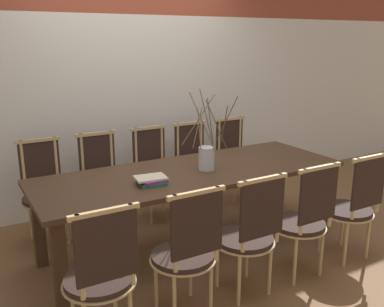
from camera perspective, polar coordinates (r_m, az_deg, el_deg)
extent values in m
plane|color=brown|center=(3.97, 0.00, -12.42)|extent=(16.00, 16.00, 0.00)
cube|color=silver|center=(4.82, -8.21, 5.47)|extent=(12.00, 0.06, 2.08)
cube|color=#422B1C|center=(3.69, 0.00, -2.55)|extent=(2.69, 0.94, 0.04)
cube|color=#422B1C|center=(3.11, -17.18, -14.20)|extent=(0.09, 0.09, 0.69)
cube|color=#422B1C|center=(4.29, 17.13, -5.88)|extent=(0.09, 0.09, 0.69)
cube|color=#422B1C|center=(3.76, -19.79, -9.14)|extent=(0.09, 0.09, 0.69)
cube|color=#422B1C|center=(4.78, 10.75, -3.28)|extent=(0.09, 0.09, 0.69)
cylinder|color=black|center=(2.75, -12.28, -16.07)|extent=(0.43, 0.43, 0.04)
cylinder|color=tan|center=(2.76, -12.25, -16.49)|extent=(0.45, 0.45, 0.01)
cylinder|color=tan|center=(2.95, -15.60, -19.01)|extent=(0.03, 0.03, 0.41)
cylinder|color=tan|center=(3.02, -10.27, -17.89)|extent=(0.03, 0.03, 0.41)
cylinder|color=tan|center=(2.43, -14.70, -13.36)|extent=(0.03, 0.03, 0.50)
cylinder|color=tan|center=(2.51, -8.02, -12.02)|extent=(0.03, 0.03, 0.50)
cube|color=black|center=(2.45, -11.29, -12.23)|extent=(0.36, 0.02, 0.40)
cube|color=tan|center=(2.37, -11.59, -7.63)|extent=(0.40, 0.03, 0.03)
cylinder|color=black|center=(2.94, -1.24, -13.48)|extent=(0.43, 0.43, 0.04)
cylinder|color=tan|center=(2.96, -1.24, -13.88)|extent=(0.45, 0.45, 0.01)
cylinder|color=tan|center=(3.11, -4.83, -16.58)|extent=(0.03, 0.03, 0.41)
cylinder|color=tan|center=(3.22, -0.21, -15.34)|extent=(0.03, 0.03, 0.41)
cylinder|color=tan|center=(2.90, -2.35, -19.12)|extent=(0.03, 0.03, 0.41)
cylinder|color=tan|center=(3.02, 2.54, -17.63)|extent=(0.03, 0.03, 0.41)
cylinder|color=tan|center=(2.62, -2.24, -10.72)|extent=(0.03, 0.03, 0.50)
cylinder|color=tan|center=(2.75, 3.33, -9.36)|extent=(0.03, 0.03, 0.50)
cube|color=black|center=(2.67, 0.68, -9.59)|extent=(0.36, 0.02, 0.40)
cube|color=tan|center=(2.59, 0.64, -5.30)|extent=(0.40, 0.03, 0.03)
cylinder|color=black|center=(3.19, 6.97, -11.19)|extent=(0.43, 0.43, 0.04)
cylinder|color=tan|center=(3.20, 6.96, -11.57)|extent=(0.45, 0.45, 0.01)
cylinder|color=tan|center=(3.32, 3.40, -14.29)|extent=(0.03, 0.03, 0.41)
cylinder|color=tan|center=(3.47, 7.33, -13.08)|extent=(0.03, 0.03, 0.41)
cylinder|color=tan|center=(3.13, 6.30, -16.39)|extent=(0.03, 0.03, 0.41)
cylinder|color=tan|center=(3.28, 10.35, -14.96)|extent=(0.03, 0.03, 0.41)
cylinder|color=tan|center=(2.87, 6.92, -8.43)|extent=(0.03, 0.03, 0.50)
cylinder|color=tan|center=(3.04, 11.46, -7.20)|extent=(0.03, 0.03, 0.50)
cube|color=black|center=(2.94, 9.34, -7.38)|extent=(0.36, 0.02, 0.40)
cube|color=tan|center=(2.87, 9.46, -3.45)|extent=(0.40, 0.03, 0.03)
cylinder|color=black|center=(3.51, 13.92, -9.05)|extent=(0.43, 0.43, 0.04)
cylinder|color=tan|center=(3.52, 13.90, -9.40)|extent=(0.45, 0.45, 0.01)
cylinder|color=tan|center=(3.61, 10.52, -12.04)|extent=(0.03, 0.03, 0.41)
cylinder|color=tan|center=(3.78, 13.79, -10.93)|extent=(0.03, 0.03, 0.41)
cylinder|color=tan|center=(3.43, 13.59, -13.75)|extent=(0.03, 0.03, 0.41)
cylinder|color=tan|center=(3.61, 16.87, -12.47)|extent=(0.03, 0.03, 0.41)
cylinder|color=tan|center=(3.19, 14.52, -6.34)|extent=(0.03, 0.03, 0.50)
cylinder|color=tan|center=(3.39, 18.15, -5.29)|extent=(0.03, 0.03, 0.50)
cube|color=black|center=(3.28, 16.49, -5.42)|extent=(0.36, 0.02, 0.40)
cube|color=tan|center=(3.22, 16.70, -1.86)|extent=(0.40, 0.03, 0.03)
cylinder|color=black|center=(3.89, 19.89, -7.08)|extent=(0.43, 0.43, 0.04)
cylinder|color=tan|center=(3.90, 19.86, -7.40)|extent=(0.45, 0.45, 0.01)
cylinder|color=tan|center=(3.96, 16.75, -9.89)|extent=(0.03, 0.03, 0.41)
cylinder|color=tan|center=(4.15, 19.42, -8.92)|extent=(0.03, 0.03, 0.41)
cylinder|color=tan|center=(3.80, 19.81, -11.28)|extent=(0.03, 0.03, 0.41)
cylinder|color=tan|center=(4.00, 22.44, -10.18)|extent=(0.03, 0.03, 0.41)
cylinder|color=tan|center=(3.58, 20.91, -4.48)|extent=(0.03, 0.03, 0.50)
cylinder|color=tan|center=(3.81, 23.77, -3.63)|extent=(0.03, 0.03, 0.50)
cube|color=black|center=(3.68, 22.49, -3.69)|extent=(0.36, 0.02, 0.40)
cube|color=tan|center=(3.63, 22.76, -0.51)|extent=(0.40, 0.03, 0.03)
cylinder|color=black|center=(4.13, -18.79, -5.65)|extent=(0.43, 0.43, 0.04)
cylinder|color=tan|center=(4.14, -18.76, -5.96)|extent=(0.45, 0.45, 0.01)
cylinder|color=tan|center=(4.11, -16.23, -8.87)|extent=(0.03, 0.03, 0.41)
cylinder|color=tan|center=(4.07, -20.05, -9.49)|extent=(0.03, 0.03, 0.41)
cylinder|color=tan|center=(4.36, -17.13, -7.53)|extent=(0.03, 0.03, 0.41)
cylinder|color=tan|center=(4.32, -20.73, -8.09)|extent=(0.03, 0.03, 0.41)
cylinder|color=tan|center=(4.25, -17.63, -1.17)|extent=(0.03, 0.03, 0.50)
cylinder|color=tan|center=(4.20, -21.59, -1.72)|extent=(0.03, 0.03, 0.50)
cube|color=black|center=(4.22, -19.64, -1.10)|extent=(0.36, 0.02, 0.40)
cube|color=tan|center=(4.16, -19.88, 1.68)|extent=(0.40, 0.03, 0.03)
cylinder|color=black|center=(4.26, -11.57, -4.52)|extent=(0.43, 0.43, 0.04)
cylinder|color=tan|center=(4.27, -11.55, -4.82)|extent=(0.45, 0.45, 0.01)
cylinder|color=tan|center=(4.26, -9.03, -7.60)|extent=(0.03, 0.03, 0.41)
cylinder|color=tan|center=(4.18, -12.60, -8.25)|extent=(0.03, 0.03, 0.41)
cylinder|color=tan|center=(4.50, -10.31, -6.39)|extent=(0.03, 0.03, 0.41)
cylinder|color=tan|center=(4.42, -13.71, -6.97)|extent=(0.03, 0.03, 0.41)
cylinder|color=tan|center=(4.39, -10.67, -0.20)|extent=(0.03, 0.03, 0.50)
cylinder|color=tan|center=(4.30, -14.41, -0.73)|extent=(0.03, 0.03, 0.50)
cube|color=black|center=(4.34, -12.56, -0.13)|extent=(0.36, 0.02, 0.40)
cube|color=tan|center=(4.29, -12.70, 2.58)|extent=(0.40, 0.03, 0.03)
cylinder|color=black|center=(4.45, -4.68, -3.37)|extent=(0.43, 0.43, 0.04)
cylinder|color=tan|center=(4.46, -4.67, -3.66)|extent=(0.45, 0.45, 0.01)
cylinder|color=tan|center=(4.47, -2.24, -6.29)|extent=(0.03, 0.03, 0.41)
cylinder|color=tan|center=(4.36, -5.48, -6.93)|extent=(0.03, 0.03, 0.41)
cylinder|color=tan|center=(4.70, -3.82, -5.21)|extent=(0.03, 0.03, 0.41)
cylinder|color=tan|center=(4.59, -6.93, -5.79)|extent=(0.03, 0.03, 0.41)
cylinder|color=tan|center=(4.60, -4.04, 0.72)|extent=(0.03, 0.03, 0.50)
cylinder|color=tan|center=(4.48, -7.47, 0.24)|extent=(0.03, 0.03, 0.50)
cube|color=black|center=(4.53, -5.77, 0.81)|extent=(0.36, 0.02, 0.40)
cube|color=tan|center=(4.48, -5.81, 3.41)|extent=(0.40, 0.03, 0.03)
cylinder|color=black|center=(4.67, 0.78, -2.43)|extent=(0.43, 0.43, 0.04)
cylinder|color=tan|center=(4.68, 0.78, -2.70)|extent=(0.45, 0.45, 0.01)
cylinder|color=tan|center=(4.70, 3.09, -5.19)|extent=(0.03, 0.03, 0.41)
cylinder|color=tan|center=(4.57, 0.16, -5.80)|extent=(0.03, 0.03, 0.41)
cylinder|color=tan|center=(4.92, 1.33, -4.23)|extent=(0.03, 0.03, 0.41)
cylinder|color=tan|center=(4.79, -1.51, -4.77)|extent=(0.03, 0.03, 0.41)
cylinder|color=tan|center=(4.82, 1.21, 1.45)|extent=(0.03, 0.03, 0.50)
cylinder|color=tan|center=(4.68, -1.91, 1.02)|extent=(0.03, 0.03, 0.50)
cube|color=black|center=(4.75, -0.36, 1.55)|extent=(0.36, 0.02, 0.40)
cube|color=tan|center=(4.70, -0.33, 4.04)|extent=(0.40, 0.03, 0.03)
cylinder|color=black|center=(4.96, 6.16, -1.47)|extent=(0.43, 0.43, 0.04)
cylinder|color=tan|center=(4.97, 6.15, -1.73)|extent=(0.45, 0.45, 0.01)
cylinder|color=tan|center=(5.00, 8.30, -4.07)|extent=(0.03, 0.03, 0.41)
cylinder|color=tan|center=(4.84, 5.72, -4.63)|extent=(0.03, 0.03, 0.41)
cylinder|color=tan|center=(5.21, 6.43, -3.22)|extent=(0.03, 0.03, 0.41)
cylinder|color=tan|center=(5.06, 3.89, -3.72)|extent=(0.03, 0.03, 0.41)
cylinder|color=tan|center=(5.12, 6.40, 2.16)|extent=(0.03, 0.03, 0.50)
cylinder|color=tan|center=(4.95, 3.62, 1.78)|extent=(0.03, 0.03, 0.50)
cube|color=black|center=(5.03, 5.01, 2.26)|extent=(0.36, 0.02, 0.40)
cube|color=tan|center=(4.98, 5.09, 4.62)|extent=(0.40, 0.03, 0.03)
cylinder|color=silver|center=(3.68, 1.95, -0.67)|extent=(0.14, 0.14, 0.20)
cylinder|color=brown|center=(3.60, 0.98, 3.33)|extent=(0.05, 0.13, 0.33)
cylinder|color=brown|center=(3.75, 0.84, 4.52)|extent=(0.33, 0.03, 0.43)
cylinder|color=brown|center=(3.58, 2.48, 4.08)|extent=(0.09, 0.03, 0.43)
cylinder|color=brown|center=(3.50, 1.41, 4.21)|extent=(0.16, 0.19, 0.48)
cylinder|color=brown|center=(3.69, 4.61, 4.50)|extent=(0.05, 0.38, 0.45)
cylinder|color=brown|center=(3.52, 3.27, 3.89)|extent=(0.24, 0.05, 0.44)
cylinder|color=brown|center=(3.65, 0.74, 3.46)|extent=(0.16, 0.11, 0.33)
cylinder|color=brown|center=(3.63, 4.31, 3.76)|extent=(0.13, 0.28, 0.38)
cylinder|color=brown|center=(3.54, 2.01, 4.54)|extent=(0.11, 0.07, 0.50)
cube|color=#1E6B4C|center=(3.37, -5.40, -3.85)|extent=(0.22, 0.22, 0.02)
cube|color=#842D8C|center=(3.36, -5.36, -3.49)|extent=(0.19, 0.19, 0.02)
cube|color=beige|center=(3.35, -5.55, -3.22)|extent=(0.26, 0.20, 0.01)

